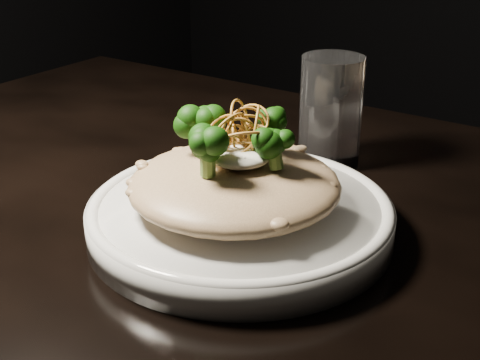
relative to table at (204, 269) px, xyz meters
name	(u,v)px	position (x,y,z in m)	size (l,w,h in m)	color
table	(204,269)	(0.00, 0.00, 0.00)	(1.10, 0.80, 0.75)	black
plate	(240,218)	(0.07, -0.03, 0.10)	(0.29, 0.29, 0.03)	silver
risotto	(234,184)	(0.07, -0.04, 0.13)	(0.20, 0.20, 0.04)	brown
broccoli	(237,134)	(0.07, -0.03, 0.18)	(0.14, 0.14, 0.05)	black
cheese	(240,156)	(0.07, -0.04, 0.16)	(0.06, 0.06, 0.02)	white
shallots	(240,126)	(0.07, -0.03, 0.19)	(0.05, 0.05, 0.03)	#905A1E
drinking_glass	(331,111)	(0.06, 0.17, 0.15)	(0.07, 0.07, 0.13)	white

